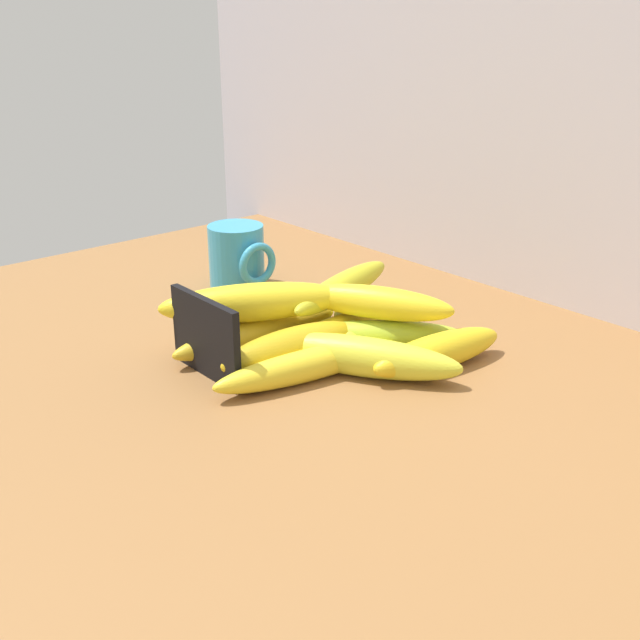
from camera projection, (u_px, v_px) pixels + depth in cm
name	position (u px, v px, depth cm)	size (l,w,h in cm)	color
counter_top	(284.00, 386.00, 79.39)	(110.00, 76.00, 3.00)	brown
back_wall	(536.00, 35.00, 90.63)	(130.00, 2.00, 70.00)	silver
chalkboard_sign	(206.00, 340.00, 77.13)	(11.00, 1.80, 8.40)	black
coffee_mug	(238.00, 256.00, 102.21)	(8.91, 7.41, 8.37)	#3594BE
banana_0	(349.00, 327.00, 85.80)	(20.04, 3.44, 3.44)	gold
banana_1	(382.00, 336.00, 83.35)	(18.65, 3.52, 3.52)	#A1BB2B
banana_2	(292.00, 348.00, 79.59)	(16.84, 4.26, 4.26)	gold
banana_3	(308.00, 365.00, 76.82)	(20.74, 3.28, 3.28)	yellow
banana_4	(438.00, 352.00, 79.23)	(16.63, 3.81, 3.81)	yellow
banana_5	(348.00, 316.00, 89.23)	(20.83, 3.31, 3.31)	gold
banana_6	(360.00, 356.00, 77.80)	(20.89, 4.14, 4.14)	yellow
banana_7	(258.00, 333.00, 84.43)	(20.97, 3.36, 3.36)	gold
banana_8	(343.00, 287.00, 88.78)	(19.73, 3.24, 3.24)	gold
banana_9	(254.00, 302.00, 82.58)	(20.51, 4.21, 4.21)	yellow
banana_10	(376.00, 302.00, 82.85)	(17.16, 3.64, 3.64)	yellow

